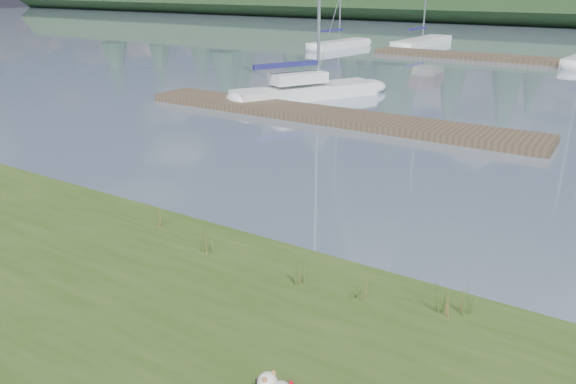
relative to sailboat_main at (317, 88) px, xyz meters
The scene contains 14 objects.
ground 18.62m from the sailboat_main, 69.66° to the left, with size 200.00×200.00×0.00m, color gray.
bank 19.64m from the sailboat_main, 70.76° to the right, with size 60.00×9.00×0.35m, color #38501C.
sailboat_main is the anchor object (origin of this frame).
dock_near 4.33m from the sailboat_main, 55.12° to the right, with size 16.00×2.00×0.30m, color #4C3D2C.
dock_far 19.40m from the sailboat_main, 64.11° to the left, with size 26.00×2.20×0.30m, color #4C3D2C.
sailboat_bg_0 20.50m from the sailboat_main, 113.55° to the left, with size 2.70×7.29×10.46m.
sailboat_bg_1 24.45m from the sailboat_main, 97.94° to the left, with size 2.39×9.25×13.52m.
weed_0 16.43m from the sailboat_main, 67.35° to the right, with size 0.17×0.14×0.55m.
weed_1 17.32m from the sailboat_main, 61.29° to the right, with size 0.17×0.14×0.49m.
weed_2 18.22m from the sailboat_main, 54.70° to the right, with size 0.17×0.14×0.61m.
weed_3 15.46m from the sailboat_main, 71.90° to the right, with size 0.17×0.14×0.46m.
weed_4 17.75m from the sailboat_main, 58.26° to the right, with size 0.17×0.14×0.42m.
weed_5 18.23m from the sailboat_main, 53.48° to the right, with size 0.17×0.14×0.54m.
mud_lip 15.56m from the sailboat_main, 65.42° to the right, with size 60.00×0.50×0.14m, color #33281C.
Camera 1 is at (5.94, -9.47, 4.94)m, focal length 35.00 mm.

